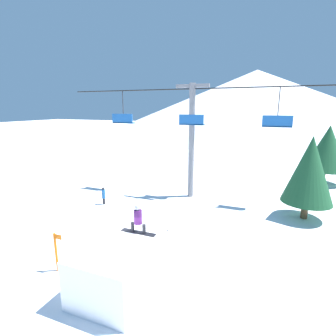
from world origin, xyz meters
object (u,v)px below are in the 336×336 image
(snowboarder, at_px, (138,219))
(trail_marker, at_px, (56,251))
(distant_skier, at_px, (104,195))
(snow_ramp, at_px, (120,266))
(pine_tree_near, at_px, (310,170))

(snowboarder, xyz_separation_m, trail_marker, (-3.22, -1.10, -1.47))
(snowboarder, bearing_deg, distant_skier, 134.73)
(snow_ramp, bearing_deg, snowboarder, 78.05)
(snow_ramp, relative_size, trail_marker, 2.06)
(distant_skier, bearing_deg, snowboarder, -45.27)
(snow_ramp, bearing_deg, pine_tree_near, 54.06)
(pine_tree_near, distance_m, trail_marker, 14.07)
(snow_ramp, xyz_separation_m, distant_skier, (-5.77, 7.09, -0.24))
(trail_marker, bearing_deg, snow_ramp, 1.08)
(snowboarder, height_order, pine_tree_near, pine_tree_near)
(trail_marker, distance_m, distant_skier, 7.67)
(snow_ramp, distance_m, snowboarder, 1.81)
(snowboarder, relative_size, distant_skier, 1.18)
(trail_marker, height_order, distant_skier, trail_marker)
(snowboarder, xyz_separation_m, pine_tree_near, (6.76, 8.59, 0.67))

